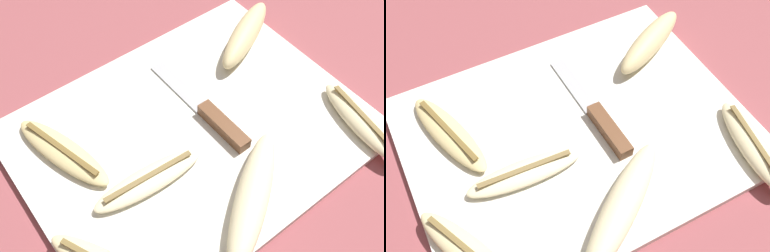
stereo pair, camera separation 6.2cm
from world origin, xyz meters
The scene contains 8 objects.
ground_plane centered at (0.00, 0.00, 0.00)m, with size 4.00×4.00×0.00m, color #93474C.
cutting_board centered at (0.00, 0.00, 0.01)m, with size 0.47×0.37×0.01m.
knife centered at (0.03, -0.01, 0.02)m, with size 0.02×0.20×0.02m.
banana_cream_curved centered at (0.19, -0.14, 0.02)m, with size 0.07×0.16×0.02m.
banana_bright_far centered at (-0.09, -0.03, 0.02)m, with size 0.16×0.05×0.02m.
banana_ripe_center centered at (0.17, 0.09, 0.03)m, with size 0.16×0.11×0.04m.
banana_pale_long centered at (-0.01, -0.14, 0.03)m, with size 0.19×0.15×0.03m.
banana_spotted_left centered at (-0.16, 0.07, 0.02)m, with size 0.08×0.17×0.02m.
Camera 2 is at (-0.17, -0.32, 0.52)m, focal length 42.00 mm.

